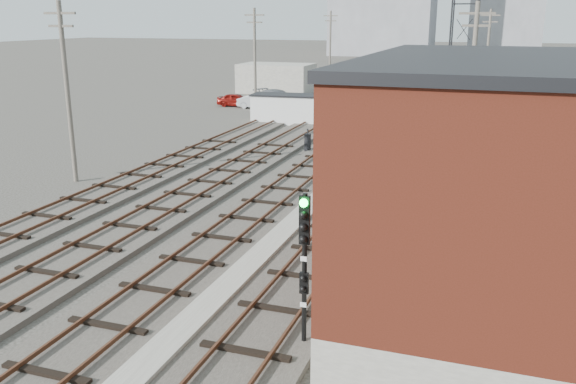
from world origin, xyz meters
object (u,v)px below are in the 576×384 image
at_px(site_trailer, 286,109).
at_px(car_silver, 258,102).
at_px(switch_stand, 308,142).
at_px(car_red, 236,100).
at_px(signal_mast, 304,260).
at_px(car_grey, 278,98).

height_order(site_trailer, car_silver, site_trailer).
relative_size(switch_stand, car_red, 0.39).
xyz_separation_m(signal_mast, car_silver, (-17.05, 39.57, -1.83)).
distance_m(switch_stand, car_red, 21.60).
xyz_separation_m(signal_mast, car_red, (-19.46, 40.12, -1.82)).
distance_m(signal_mast, car_grey, 44.89).
distance_m(switch_stand, car_silver, 19.82).
distance_m(switch_stand, site_trailer, 11.25).
bearing_deg(signal_mast, switch_stand, 106.97).
height_order(signal_mast, switch_stand, signal_mast).
xyz_separation_m(site_trailer, car_silver, (-5.24, 6.91, -0.55)).
bearing_deg(switch_stand, site_trailer, 120.12).
bearing_deg(car_grey, signal_mast, -133.21).
xyz_separation_m(signal_mast, car_grey, (-15.91, 41.94, -1.69)).
distance_m(car_red, car_grey, 3.99).
relative_size(signal_mast, switch_stand, 2.91).
height_order(switch_stand, site_trailer, site_trailer).
bearing_deg(signal_mast, site_trailer, 109.89).
relative_size(site_trailer, car_red, 1.55).
height_order(switch_stand, car_red, switch_stand).
bearing_deg(signal_mast, car_silver, 113.32).
bearing_deg(car_red, car_silver, -105.07).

